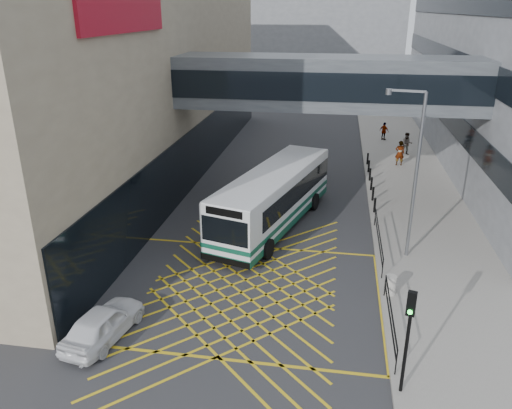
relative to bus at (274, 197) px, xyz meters
The scene contains 18 objects.
ground 7.70m from the bus, 93.63° to the right, with size 120.00×120.00×0.00m, color #333335.
building_whsmith 21.27m from the bus, 155.23° to the left, with size 24.17×42.00×16.00m.
building_far 53.07m from the bus, 92.70° to the left, with size 28.00×16.00×18.00m, color gray.
skybridge 7.74m from the bus, 60.79° to the left, with size 20.00×4.10×3.00m.
pavement 11.49m from the bus, 41.41° to the left, with size 6.00×54.00×0.16m, color gray.
box_junction 7.70m from the bus, 93.63° to the right, with size 12.00×9.00×0.01m.
bus is the anchor object (origin of this frame).
car_white 12.56m from the bus, 113.42° to the right, with size 1.71×4.19×1.33m, color white.
car_dark 4.79m from the bus, 105.18° to the left, with size 1.68×4.30×1.35m, color black.
car_silver 6.43m from the bus, 80.65° to the left, with size 2.08×4.93×1.53m, color gray.
traffic_light 14.10m from the bus, 65.85° to the right, with size 0.30×0.45×3.80m.
street_lamp 8.05m from the bus, 23.06° to the right, with size 1.84×0.56×8.10m.
litter_bin 9.07m from the bus, 48.90° to the right, with size 0.49×0.49×0.85m, color #ADA89E.
kerb_railings 8.09m from the bus, 45.13° to the right, with size 0.05×12.54×1.00m.
bollards 9.55m from the bus, 52.47° to the left, with size 0.14×10.14×0.90m.
pedestrian_a 15.09m from the bus, 57.16° to the left, with size 0.77×0.55×1.94m, color gray.
pedestrian_b 18.25m from the bus, 60.14° to the left, with size 0.91×0.53×1.85m, color gray.
pedestrian_c 22.01m from the bus, 69.84° to the left, with size 0.97×0.46×1.63m, color gray.
Camera 1 is at (3.73, -18.59, 11.69)m, focal length 35.00 mm.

